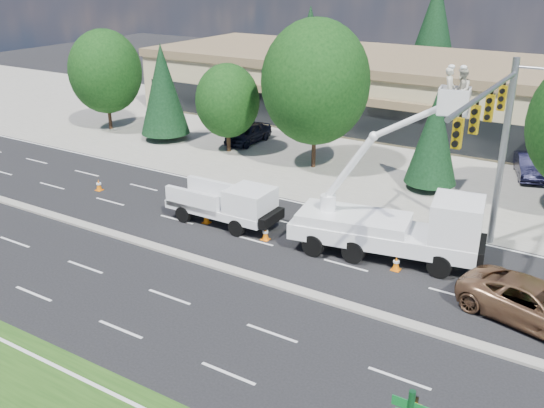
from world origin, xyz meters
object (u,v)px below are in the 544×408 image
Objects in this scene: signal_mast at (497,133)px; utility_pickup at (228,208)px; minivan at (535,303)px; bucket_truck at (401,221)px.

signal_mast is 1.73× the size of utility_pickup.
utility_pickup is at bearing 99.08° from minivan.
signal_mast is 1.77× the size of minivan.
bucket_truck reaches higher than minivan.
minivan is (6.34, -2.34, -1.13)m from bucket_truck.
bucket_truck reaches higher than signal_mast.
utility_pickup is 15.48m from minivan.
bucket_truck is (9.07, 0.94, 1.00)m from utility_pickup.
minivan is (15.41, -1.41, -0.13)m from utility_pickup.
signal_mast is at bearing 12.30° from utility_pickup.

